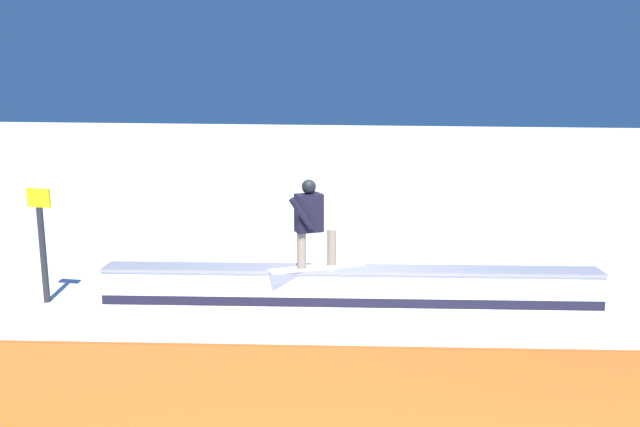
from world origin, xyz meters
The scene contains 5 objects.
ground_plane centered at (0.00, 0.00, 0.00)m, with size 120.00×120.00×0.00m, color white.
grind_box centered at (0.00, 0.00, 0.29)m, with size 7.64×1.75×0.65m.
snowboarder centered at (0.58, 0.14, 1.39)m, with size 1.44×1.07×1.38m.
safety_fence centered at (0.00, 3.91, 0.49)m, with size 12.30×0.06×0.98m, color orange.
trail_marker centered at (4.81, 0.72, 0.99)m, with size 0.40×0.10×1.85m.
Camera 1 is at (-1.43, 9.11, 3.26)m, focal length 34.66 mm.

